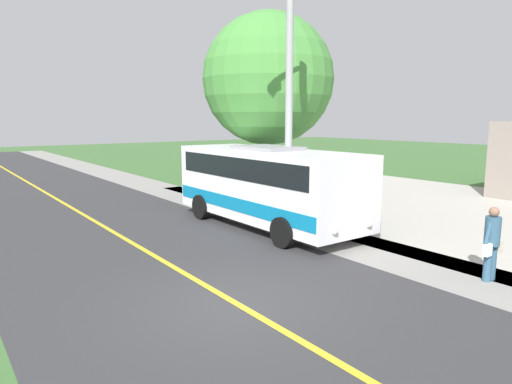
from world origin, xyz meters
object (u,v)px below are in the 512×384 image
pedestrian_with_bags (492,241)px  street_light_pole (286,99)px  shuttle_bus_front (267,182)px  tree_curbside (268,80)px

pedestrian_with_bags → street_light_pole: 7.45m
shuttle_bus_front → pedestrian_with_bags: 7.28m
tree_curbside → shuttle_bus_front: bearing=51.9°
shuttle_bus_front → tree_curbside: size_ratio=0.95×
shuttle_bus_front → street_light_pole: bearing=118.3°
street_light_pole → tree_curbside: (-2.53, -4.20, 1.03)m
shuttle_bus_front → street_light_pole: 2.84m
pedestrian_with_bags → shuttle_bus_front: bearing=-83.4°
pedestrian_with_bags → tree_curbside: 11.85m
shuttle_bus_front → street_light_pole: size_ratio=0.99×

